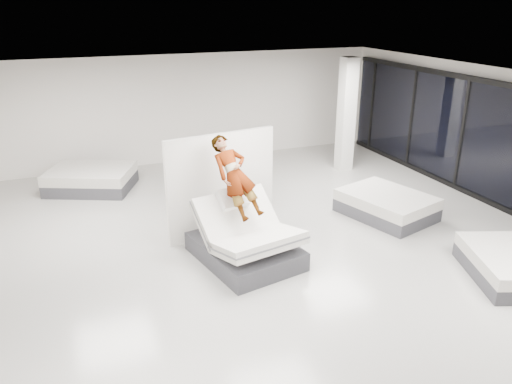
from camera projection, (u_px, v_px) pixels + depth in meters
room at (283, 184)px, 8.83m from camera, size 14.00×14.04×3.20m
hero_bed at (245, 241)px, 9.38m from camera, size 1.92×2.31×1.32m
person at (236, 192)px, 9.32m from camera, size 0.93×1.69×1.36m
remote at (256, 205)px, 9.23m from camera, size 0.08×0.15×0.08m
divider_panel at (222, 185)px, 10.24m from camera, size 2.39×0.48×2.18m
flat_bed_right_far at (386, 205)px, 11.38m from camera, size 1.95×2.28×0.54m
flat_bed_right_near at (511, 266)px, 8.83m from camera, size 1.87×2.13×0.49m
flat_bed_left_far at (91, 179)px, 12.99m from camera, size 2.51×2.25×0.57m
column at (346, 115)px, 14.10m from camera, size 0.40×0.40×3.20m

